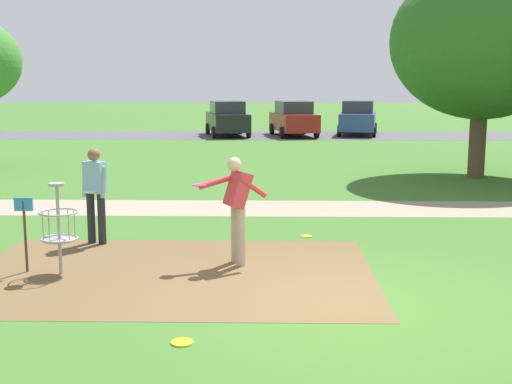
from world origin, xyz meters
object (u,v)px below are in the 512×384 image
Objects in this scene: frisbee_mid_grass at (306,236)px; parked_car_center_left at (294,119)px; disc_golf_basket at (55,225)px; player_throwing at (237,203)px; parked_car_center_right at (358,118)px; player_waiting_left at (95,190)px; tree_mid_left at (483,41)px; parked_car_leftmost at (227,118)px; frisbee_near_basket at (182,342)px.

frisbee_mid_grass is 0.05× the size of parked_car_center_left.
player_throwing is (2.69, 0.61, 0.23)m from disc_golf_basket.
player_waiting_left is at bearing -107.88° from parked_car_center_right.
tree_mid_left is at bearing -84.66° from parked_car_center_right.
parked_car_center_left is (0.57, 22.91, 0.91)m from frisbee_mid_grass.
parked_car_leftmost is (-8.47, 15.10, -3.10)m from tree_mid_left.
player_waiting_left is 7.70× the size of frisbee_mid_grass.
player_waiting_left is 23.90m from parked_car_center_left.
disc_golf_basket is at bearing -92.16° from parked_car_leftmost.
parked_car_leftmost is 1.00× the size of parked_car_center_left.
frisbee_mid_grass is at bearing 32.47° from disc_golf_basket.
player_waiting_left is 25.51m from parked_car_center_right.
player_waiting_left is 6.85× the size of frisbee_near_basket.
parked_car_center_right is (5.71, 28.79, 0.91)m from frisbee_near_basket.
frisbee_mid_grass is at bearing -82.71° from parked_car_leftmost.
disc_golf_basket is 0.22× the size of tree_mid_left.
player_throwing is at bearing 12.76° from disc_golf_basket.
player_waiting_left is (-2.57, 1.27, -0.02)m from player_throwing.
player_throwing is at bearing -122.80° from frisbee_mid_grass.
parked_car_center_right is (4.06, 23.69, 0.91)m from frisbee_mid_grass.
player_throwing is 7.70× the size of frisbee_mid_grass.
player_throwing is 26.09m from parked_car_center_right.
tree_mid_left is at bearing 54.78° from frisbee_mid_grass.
parked_car_center_left is (2.22, 28.01, 0.91)m from frisbee_near_basket.
frisbee_mid_grass is 23.15m from parked_car_leftmost.
tree_mid_left reaches higher than parked_car_center_right.
parked_car_center_right is at bearing 78.37° from player_throwing.
tree_mid_left is at bearing 42.18° from player_waiting_left.
player_waiting_left is 0.27× the size of tree_mid_left.
player_waiting_left is 0.38× the size of parked_car_leftmost.
parked_car_leftmost is (-2.93, 22.94, 0.91)m from frisbee_mid_grass.
tree_mid_left is (9.43, 10.32, 3.27)m from disc_golf_basket.
player_waiting_left is 0.38× the size of parked_car_center_left.
parked_car_center_left is at bearing -167.38° from parked_car_center_right.
frisbee_mid_grass is at bearing 72.03° from frisbee_near_basket.
parked_car_center_right is (5.26, 25.55, -0.06)m from player_throwing.
tree_mid_left is (6.74, 9.71, 3.04)m from player_throwing.
tree_mid_left reaches higher than parked_car_center_left.
parked_car_center_left is at bearing -0.63° from parked_car_leftmost.
player_waiting_left reaches higher than disc_golf_basket.
player_throwing is at bearing -124.77° from tree_mid_left.
parked_car_leftmost and parked_car_center_right have the same top height.
parked_car_center_left is (4.46, 25.38, 0.17)m from disc_golf_basket.
frisbee_near_basket is at bearing -107.97° from frisbee_mid_grass.
tree_mid_left is at bearing 55.23° from player_throwing.
player_throwing is 24.87m from parked_car_leftmost.
player_throwing is 0.38× the size of parked_car_leftmost.
disc_golf_basket reaches higher than frisbee_mid_grass.
parked_car_center_left is at bearing 85.46° from frisbee_near_basket.
player_throwing is at bearing -86.01° from parked_car_leftmost.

